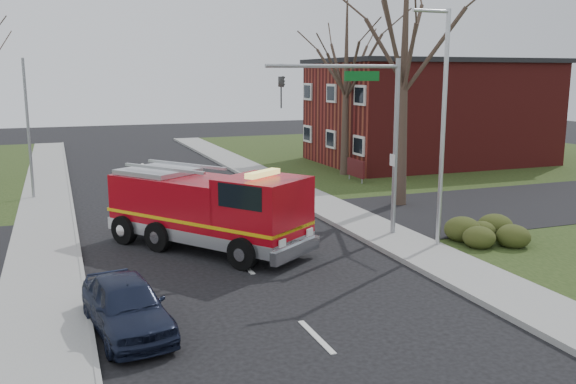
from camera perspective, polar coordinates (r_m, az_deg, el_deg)
name	(u,v)px	position (r m, az deg, el deg)	size (l,w,h in m)	color
ground	(244,265)	(20.34, -4.13, -6.86)	(120.00, 120.00, 0.00)	black
sidewalk_right	(406,245)	(22.79, 11.02, -4.87)	(2.40, 80.00, 0.15)	gray
sidewalk_left	(43,286)	(19.57, -21.98, -8.15)	(2.40, 80.00, 0.15)	gray
brick_building	(429,112)	(44.10, 13.08, 7.35)	(15.40, 10.40, 7.25)	maroon
health_center_sign	(356,168)	(35.36, 6.36, 2.21)	(0.12, 2.00, 1.40)	#461012
hedge_corner	(488,231)	(23.47, 18.19, -3.49)	(2.80, 2.00, 0.90)	#2B3212
bare_tree_near	(405,47)	(28.82, 10.87, 13.15)	(6.00, 6.00, 12.00)	#3E2F25
bare_tree_far	(346,70)	(37.41, 5.46, 11.32)	(5.25, 5.25, 10.50)	#3E2F25
traffic_signal_mast	(366,116)	(22.80, 7.32, 7.08)	(5.29, 0.18, 6.80)	gray
streetlight_pole	(442,123)	(22.12, 14.21, 6.32)	(1.48, 0.16, 8.40)	#B7BABF
utility_pole_far	(28,130)	(32.71, -23.12, 5.32)	(0.14, 0.14, 7.00)	gray
fire_engine	(209,211)	(22.02, -7.38, -1.80)	(6.51, 7.67, 3.06)	#9B0711
parked_car_maroon	(127,305)	(15.57, -14.87, -10.18)	(1.64, 4.07, 1.39)	#161C31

